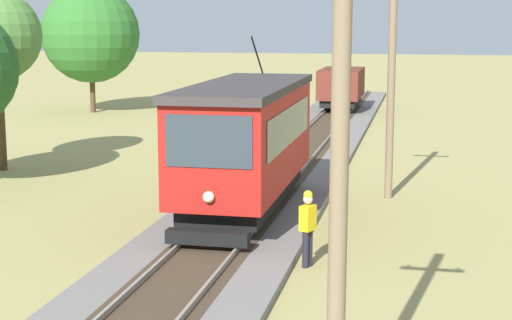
# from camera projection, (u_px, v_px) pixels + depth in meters

# --- Properties ---
(red_tram) EXTENTS (2.60, 8.54, 4.79)m
(red_tram) POSITION_uv_depth(u_px,v_px,m) (246.00, 141.00, 22.85)
(red_tram) COLOR maroon
(red_tram) RESTS_ON rail_right
(freight_car) EXTENTS (2.40, 5.20, 2.31)m
(freight_car) POSITION_uv_depth(u_px,v_px,m) (341.00, 87.00, 48.58)
(freight_car) COLOR maroon
(freight_car) RESTS_ON rail_right
(utility_pole_near_tram) EXTENTS (1.40, 0.47, 6.94)m
(utility_pole_near_tram) POSITION_uv_depth(u_px,v_px,m) (339.00, 183.00, 10.15)
(utility_pole_near_tram) COLOR #7A664C
(utility_pole_near_tram) RESTS_ON ground
(utility_pole_mid) EXTENTS (1.40, 0.44, 7.26)m
(utility_pole_mid) POSITION_uv_depth(u_px,v_px,m) (391.00, 80.00, 24.88)
(utility_pole_mid) COLOR #7A664C
(utility_pole_mid) RESTS_ON ground
(track_worker) EXTENTS (0.38, 0.45, 1.78)m
(track_worker) POSITION_uv_depth(u_px,v_px,m) (308.00, 225.00, 18.36)
(track_worker) COLOR black
(track_worker) RESTS_ON ground
(second_worker) EXTENTS (0.40, 0.45, 1.78)m
(second_worker) POSITION_uv_depth(u_px,v_px,m) (185.00, 172.00, 24.69)
(second_worker) COLOR #38332D
(second_worker) RESTS_ON ground
(tree_left_near) EXTENTS (5.82, 5.82, 7.61)m
(tree_left_near) POSITION_uv_depth(u_px,v_px,m) (91.00, 34.00, 48.18)
(tree_left_near) COLOR #4C3823
(tree_left_near) RESTS_ON ground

